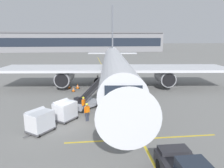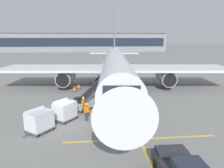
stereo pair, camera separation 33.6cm
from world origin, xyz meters
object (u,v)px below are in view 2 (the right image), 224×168
(belt_loader, at_px, (88,100))
(safety_cone_engine_keepout, at_px, (74,89))
(baggage_cart_second, at_px, (39,120))
(safety_cone_wingtip, at_px, (71,86))
(baggage_cart_lead, at_px, (64,110))
(ground_crew_by_loader, at_px, (87,111))
(ground_crew_by_carts, at_px, (83,104))
(safety_cone_nose_mark, at_px, (79,86))
(parked_airplane, at_px, (116,65))

(belt_loader, relative_size, safety_cone_engine_keepout, 7.66)
(baggage_cart_second, xyz_separation_m, safety_cone_wingtip, (1.13, 15.28, -0.70))
(baggage_cart_lead, height_order, safety_cone_wingtip, baggage_cart_lead)
(baggage_cart_lead, bearing_deg, ground_crew_by_loader, -12.13)
(baggage_cart_second, distance_m, ground_crew_by_loader, 4.33)
(ground_crew_by_carts, bearing_deg, safety_cone_nose_mark, 95.98)
(parked_airplane, height_order, ground_crew_by_carts, parked_airplane)
(parked_airplane, relative_size, baggage_cart_second, 17.15)
(belt_loader, height_order, safety_cone_nose_mark, belt_loader)
(ground_crew_by_carts, relative_size, safety_cone_engine_keepout, 2.85)
(safety_cone_nose_mark, bearing_deg, baggage_cart_lead, -92.65)
(belt_loader, relative_size, safety_cone_nose_mark, 6.55)
(safety_cone_engine_keepout, relative_size, safety_cone_wingtip, 0.99)
(baggage_cart_second, bearing_deg, baggage_cart_lead, 52.72)
(baggage_cart_second, bearing_deg, ground_crew_by_carts, 49.51)
(ground_crew_by_loader, bearing_deg, baggage_cart_second, -154.02)
(ground_crew_by_loader, relative_size, ground_crew_by_carts, 1.00)
(belt_loader, xyz_separation_m, safety_cone_wingtip, (-2.80, 9.58, -0.60))
(baggage_cart_lead, bearing_deg, safety_cone_engine_keepout, 89.66)
(parked_airplane, xyz_separation_m, ground_crew_by_loader, (-4.37, -13.57, -2.51))
(belt_loader, relative_size, ground_crew_by_loader, 2.68)
(ground_crew_by_carts, xyz_separation_m, safety_cone_wingtip, (-2.40, 11.15, -0.70))
(baggage_cart_lead, relative_size, baggage_cart_second, 1.00)
(baggage_cart_lead, distance_m, safety_cone_wingtip, 12.97)
(safety_cone_engine_keepout, bearing_deg, baggage_cart_second, -97.95)
(ground_crew_by_loader, relative_size, safety_cone_nose_mark, 2.44)
(belt_loader, xyz_separation_m, baggage_cart_second, (-3.93, -5.70, 0.10))
(baggage_cart_second, bearing_deg, ground_crew_by_loader, 25.98)
(parked_airplane, height_order, belt_loader, parked_airplane)
(belt_loader, height_order, ground_crew_by_carts, belt_loader)
(baggage_cart_lead, height_order, baggage_cart_second, same)
(parked_airplane, bearing_deg, baggage_cart_second, -118.11)
(safety_cone_engine_keepout, bearing_deg, baggage_cart_lead, -90.34)
(baggage_cart_second, distance_m, ground_crew_by_carts, 5.43)
(safety_cone_engine_keepout, bearing_deg, safety_cone_nose_mark, 73.72)
(safety_cone_nose_mark, bearing_deg, parked_airplane, 3.84)
(belt_loader, xyz_separation_m, safety_cone_nose_mark, (-1.55, 9.37, -0.55))
(safety_cone_engine_keepout, bearing_deg, ground_crew_by_loader, -79.83)
(parked_airplane, bearing_deg, belt_loader, -113.94)
(ground_crew_by_carts, bearing_deg, parked_airplane, 67.33)
(belt_loader, distance_m, ground_crew_by_loader, 3.80)
(baggage_cart_second, relative_size, ground_crew_by_loader, 1.52)
(baggage_cart_second, height_order, safety_cone_nose_mark, baggage_cart_second)
(ground_crew_by_carts, bearing_deg, baggage_cart_lead, -134.31)
(belt_loader, height_order, safety_cone_wingtip, belt_loader)
(parked_airplane, relative_size, safety_cone_nose_mark, 63.53)
(ground_crew_by_loader, bearing_deg, ground_crew_by_carts, 99.41)
(belt_loader, distance_m, ground_crew_by_carts, 1.62)
(ground_crew_by_carts, xyz_separation_m, safety_cone_nose_mark, (-1.15, 10.94, -0.65))
(baggage_cart_lead, bearing_deg, ground_crew_by_carts, 45.69)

